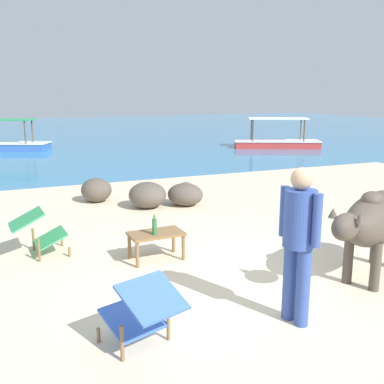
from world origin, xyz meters
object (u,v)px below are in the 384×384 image
(cow, at_px, (377,219))
(deck_chair_far, at_px, (39,230))
(bottle, at_px, (155,226))
(boat_blue, at_px, (4,143))
(boat_red, at_px, (277,141))
(deck_chair_near, at_px, (142,310))
(low_bench_table, at_px, (156,237))
(person_standing, at_px, (299,234))

(cow, height_order, deck_chair_far, cow)
(bottle, bearing_deg, boat_blue, 97.44)
(boat_red, bearing_deg, boat_blue, -173.51)
(deck_chair_near, distance_m, boat_blue, 16.54)
(deck_chair_near, bearing_deg, low_bench_table, -40.30)
(cow, relative_size, bottle, 6.91)
(bottle, height_order, deck_chair_far, bottle)
(low_bench_table, distance_m, person_standing, 2.44)
(cow, bearing_deg, bottle, -58.24)
(cow, distance_m, bottle, 2.90)
(deck_chair_far, height_order, person_standing, person_standing)
(deck_chair_far, bearing_deg, bottle, -35.91)
(boat_red, distance_m, boat_blue, 11.55)
(person_standing, bearing_deg, deck_chair_far, 114.14)
(cow, height_order, boat_blue, boat_blue)
(boat_red, bearing_deg, person_standing, -97.34)
(person_standing, height_order, boat_red, person_standing)
(person_standing, bearing_deg, cow, 6.89)
(bottle, xyz_separation_m, person_standing, (0.82, -2.16, 0.43))
(cow, height_order, boat_red, boat_red)
(cow, distance_m, low_bench_table, 2.93)
(boat_red, height_order, boat_blue, same)
(person_standing, bearing_deg, low_bench_table, 96.33)
(low_bench_table, relative_size, deck_chair_near, 0.87)
(deck_chair_far, bearing_deg, boat_blue, 86.94)
(bottle, xyz_separation_m, boat_blue, (-1.89, 14.48, -0.27))
(cow, bearing_deg, deck_chair_near, -17.15)
(low_bench_table, xyz_separation_m, deck_chair_near, (-0.82, -2.10, 0.05))
(boat_red, bearing_deg, deck_chair_far, -111.61)
(boat_blue, bearing_deg, deck_chair_near, 118.43)
(person_standing, relative_size, boat_red, 0.42)
(cow, xyz_separation_m, deck_chair_far, (-3.89, 2.47, -0.39))
(low_bench_table, bearing_deg, boat_red, 47.69)
(cow, bearing_deg, boat_blue, -100.05)
(low_bench_table, xyz_separation_m, boat_red, (9.01, 10.72, -0.09))
(bottle, bearing_deg, deck_chair_far, 148.92)
(boat_red, relative_size, boat_blue, 1.00)
(bottle, distance_m, person_standing, 2.34)
(deck_chair_far, xyz_separation_m, boat_red, (10.52, 9.90, -0.13))
(deck_chair_far, distance_m, boat_blue, 13.60)
(bottle, height_order, boat_red, boat_red)
(cow, bearing_deg, low_bench_table, -59.91)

